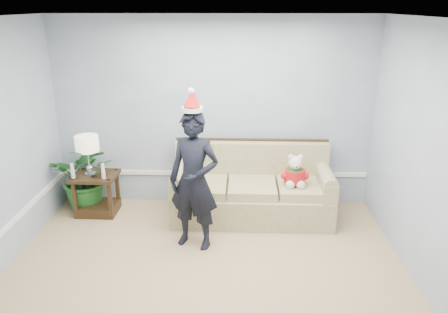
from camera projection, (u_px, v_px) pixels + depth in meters
name	position (u px, v px, depth m)	size (l,w,h in m)	color
room_shell	(199.00, 182.00, 3.81)	(4.54, 5.04, 2.74)	tan
wainscot_trim	(111.00, 212.00, 5.25)	(4.49, 4.99, 0.06)	white
sofa	(252.00, 191.00, 6.05)	(2.17, 0.95, 1.01)	#54622E
side_table	(97.00, 198.00, 6.16)	(0.61, 0.52, 0.58)	#312112
table_lamp	(87.00, 145.00, 5.89)	(0.32, 0.32, 0.56)	silver
candle_pair	(88.00, 172.00, 5.88)	(0.47, 0.05, 0.21)	silver
houseplant	(87.00, 177.00, 6.22)	(0.89, 0.77, 0.98)	#1F6023
man	(194.00, 181.00, 5.14)	(0.62, 0.41, 1.70)	black
santa_hat	(192.00, 100.00, 4.83)	(0.27, 0.30, 0.29)	silver
teddy_bear	(295.00, 174.00, 5.77)	(0.27, 0.31, 0.44)	silver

